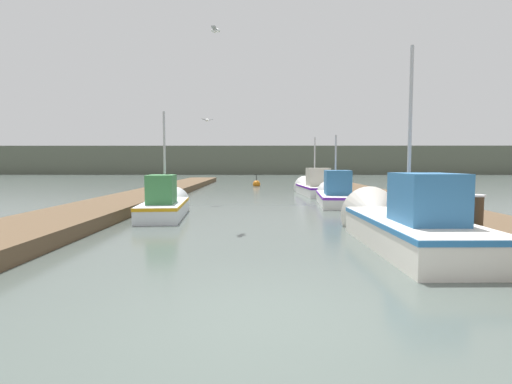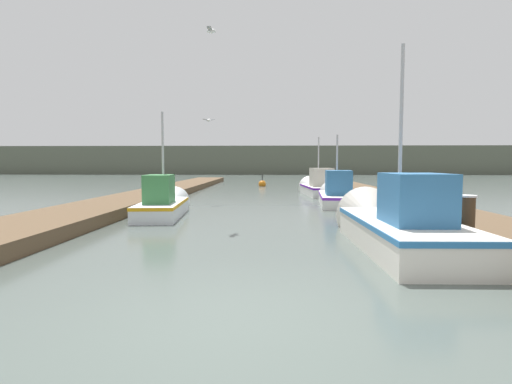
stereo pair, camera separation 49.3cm
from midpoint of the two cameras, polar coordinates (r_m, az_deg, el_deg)
The scene contains 13 objects.
ground_plane at distance 5.06m, azimuth -1.88°, elevation -17.20°, with size 200.00×200.00×0.00m.
dock_left at distance 21.60m, azimuth -15.44°, elevation -0.39°, with size 2.62×40.00×0.38m.
dock_right at distance 21.49m, azimuth 15.25°, elevation -0.41°, with size 2.62×40.00×0.38m.
distant_shore_ridge at distance 72.08m, azimuth 0.25°, elevation 4.53°, with size 120.00×16.00×4.63m.
fishing_boat_0 at distance 9.55m, azimuth 18.95°, elevation -4.27°, with size 1.88×5.58×4.86m.
fishing_boat_1 at distance 14.44m, azimuth -13.69°, elevation -1.59°, with size 1.69×4.77×3.97m.
fishing_boat_2 at distance 18.43m, azimuth 10.42°, elevation -0.27°, with size 1.87×5.39×3.53m.
fishing_boat_3 at distance 23.83m, azimuth 7.61°, elevation 0.74°, with size 1.91×5.64×3.80m.
mooring_piling_0 at distance 14.18m, azimuth 18.18°, elevation -1.22°, with size 0.25×0.25×1.12m.
mooring_piling_2 at distance 9.46m, azimuth 27.50°, elevation -3.88°, with size 0.35×0.35×1.18m.
channel_buoy at distance 31.84m, azimuth -0.37°, elevation 1.14°, with size 0.60×0.60×1.10m.
seagull_lead at distance 12.72m, azimuth -6.99°, elevation 21.94°, with size 0.30×0.56×0.12m.
seagull_1 at distance 18.49m, azimuth -7.76°, elevation 10.15°, with size 0.54×0.37×0.12m.
Camera 1 is at (-0.05, -4.72, 1.84)m, focal length 28.00 mm.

